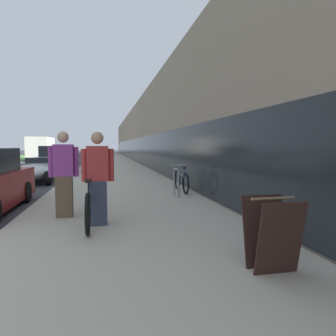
{
  "coord_description": "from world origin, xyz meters",
  "views": [
    {
      "loc": [
        5.18,
        -3.58,
        1.64
      ],
      "look_at": [
        8.86,
        14.04,
        0.3
      ],
      "focal_mm": 32.0,
      "sensor_mm": 36.0,
      "label": 1
    }
  ],
  "objects": [
    {
      "name": "sidewalk_slab",
      "position": [
        5.66,
        21.0,
        0.07
      ],
      "size": [
        4.73,
        70.0,
        0.13
      ],
      "color": "#B2AA99",
      "rests_on": "ground"
    },
    {
      "name": "cruiser_bike_nearest",
      "position": [
        7.61,
        5.9,
        0.5
      ],
      "size": [
        0.52,
        1.77,
        0.86
      ],
      "color": "black",
      "rests_on": "sidewalk_slab"
    },
    {
      "name": "parked_sedan_far",
      "position": [
        2.0,
        16.44,
        0.74
      ],
      "size": [
        1.76,
        4.39,
        1.63
      ],
      "color": "silver",
      "rests_on": "ground"
    },
    {
      "name": "storefront_facade",
      "position": [
        13.06,
        29.0,
        2.83
      ],
      "size": [
        10.01,
        70.0,
        5.67
      ],
      "color": "gray",
      "rests_on": "ground"
    },
    {
      "name": "vintage_roadster_curbside",
      "position": [
        2.08,
        10.79,
        0.48
      ],
      "size": [
        1.73,
        4.3,
        1.09
      ],
      "color": "silver",
      "rests_on": "ground"
    },
    {
      "name": "sandwich_board_sign",
      "position": [
        7.13,
        -0.36,
        0.58
      ],
      "size": [
        0.56,
        0.56,
        0.9
      ],
      "color": "#331E19",
      "rests_on": "sidewalk_slab"
    },
    {
      "name": "moving_truck",
      "position": [
        -2.01,
        33.33,
        1.33
      ],
      "size": [
        2.29,
        6.83,
        2.61
      ],
      "color": "orange",
      "rests_on": "ground"
    },
    {
      "name": "person_bystander",
      "position": [
        4.31,
        3.04,
        1.04
      ],
      "size": [
        0.62,
        0.24,
        1.81
      ],
      "color": "brown",
      "rests_on": "sidewalk_slab"
    },
    {
      "name": "bike_rack_hoop",
      "position": [
        7.23,
        5.04,
        0.65
      ],
      "size": [
        0.05,
        0.6,
        0.84
      ],
      "color": "gray",
      "rests_on": "sidewalk_slab"
    },
    {
      "name": "tandem_bicycle",
      "position": [
        4.87,
        2.58,
        0.52
      ],
      "size": [
        0.52,
        2.83,
        0.92
      ],
      "color": "black",
      "rests_on": "sidewalk_slab"
    },
    {
      "name": "person_rider",
      "position": [
        5.03,
        2.22,
        1.02
      ],
      "size": [
        0.6,
        0.24,
        1.78
      ],
      "color": "#33384C",
      "rests_on": "sidewalk_slab"
    }
  ]
}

